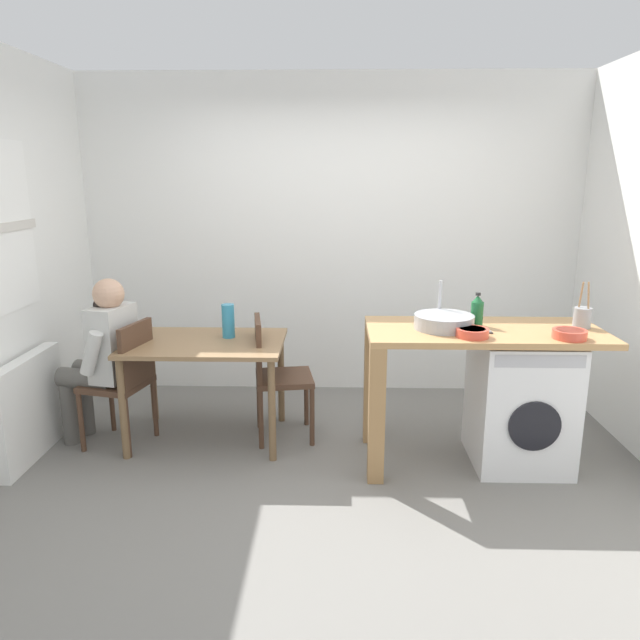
{
  "coord_description": "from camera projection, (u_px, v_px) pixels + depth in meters",
  "views": [
    {
      "loc": [
        0.04,
        -3.34,
        1.87
      ],
      "look_at": [
        -0.06,
        0.45,
        0.94
      ],
      "focal_mm": 32.95,
      "sensor_mm": 36.0,
      "label": 1
    }
  ],
  "objects": [
    {
      "name": "ground_plane",
      "position": [
        328.0,
        482.0,
        3.69
      ],
      "size": [
        5.46,
        5.46,
        0.0
      ],
      "primitive_type": "plane",
      "color": "slate"
    },
    {
      "name": "wall_back",
      "position": [
        331.0,
        238.0,
        5.06
      ],
      "size": [
        4.6,
        0.1,
        2.7
      ],
      "primitive_type": "cube",
      "color": "white",
      "rests_on": "ground_plane"
    },
    {
      "name": "radiator",
      "position": [
        29.0,
        408.0,
        3.95
      ],
      "size": [
        0.1,
        0.8,
        0.7
      ],
      "primitive_type": "cube",
      "color": "white",
      "rests_on": "ground_plane"
    },
    {
      "name": "dining_table",
      "position": [
        206.0,
        354.0,
        4.16
      ],
      "size": [
        1.1,
        0.76,
        0.74
      ],
      "color": "olive",
      "rests_on": "ground_plane"
    },
    {
      "name": "chair_person_seat",
      "position": [
        125.0,
        377.0,
        4.09
      ],
      "size": [
        0.48,
        0.48,
        0.9
      ],
      "rotation": [
        0.0,
        0.0,
        1.34
      ],
      "color": "#4C3323",
      "rests_on": "ground_plane"
    },
    {
      "name": "chair_opposite",
      "position": [
        274.0,
        371.0,
        4.21
      ],
      "size": [
        0.46,
        0.46,
        0.9
      ],
      "rotation": [
        0.0,
        0.0,
        -1.41
      ],
      "color": "#4C3323",
      "rests_on": "ground_plane"
    },
    {
      "name": "seated_person",
      "position": [
        103.0,
        353.0,
        4.09
      ],
      "size": [
        0.54,
        0.54,
        1.2
      ],
      "rotation": [
        0.0,
        0.0,
        1.34
      ],
      "color": "#595651",
      "rests_on": "ground_plane"
    },
    {
      "name": "kitchen_counter",
      "position": [
        450.0,
        352.0,
        3.79
      ],
      "size": [
        1.5,
        0.68,
        0.92
      ],
      "color": "tan",
      "rests_on": "ground_plane"
    },
    {
      "name": "washing_machine",
      "position": [
        520.0,
        401.0,
        3.86
      ],
      "size": [
        0.6,
        0.61,
        0.86
      ],
      "color": "white",
      "rests_on": "ground_plane"
    },
    {
      "name": "sink_basin",
      "position": [
        444.0,
        322.0,
        3.75
      ],
      "size": [
        0.38,
        0.38,
        0.09
      ],
      "primitive_type": "cylinder",
      "color": "#9EA0A5",
      "rests_on": "kitchen_counter"
    },
    {
      "name": "tap",
      "position": [
        440.0,
        301.0,
        3.9
      ],
      "size": [
        0.02,
        0.02,
        0.28
      ],
      "primitive_type": "cylinder",
      "color": "#B2B2B7",
      "rests_on": "kitchen_counter"
    },
    {
      "name": "bottle_tall_green",
      "position": [
        477.0,
        311.0,
        3.8
      ],
      "size": [
        0.08,
        0.08,
        0.22
      ],
      "color": "#19592D",
      "rests_on": "kitchen_counter"
    },
    {
      "name": "mixing_bowl",
      "position": [
        472.0,
        332.0,
        3.55
      ],
      "size": [
        0.2,
        0.2,
        0.05
      ],
      "color": "#D84C38",
      "rests_on": "kitchen_counter"
    },
    {
      "name": "utensil_crock",
      "position": [
        582.0,
        317.0,
        3.77
      ],
      "size": [
        0.11,
        0.11,
        0.3
      ],
      "color": "gray",
      "rests_on": "kitchen_counter"
    },
    {
      "name": "colander",
      "position": [
        570.0,
        334.0,
        3.52
      ],
      "size": [
        0.2,
        0.2,
        0.06
      ],
      "color": "#D84C38",
      "rests_on": "kitchen_counter"
    },
    {
      "name": "vase",
      "position": [
        228.0,
        321.0,
        4.2
      ],
      "size": [
        0.09,
        0.09,
        0.24
      ],
      "primitive_type": "cylinder",
      "color": "teal",
      "rests_on": "dining_table"
    },
    {
      "name": "scissors",
      "position": [
        481.0,
        332.0,
        3.65
      ],
      "size": [
        0.15,
        0.06,
        0.01
      ],
      "color": "#B2B2B7",
      "rests_on": "kitchen_counter"
    }
  ]
}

